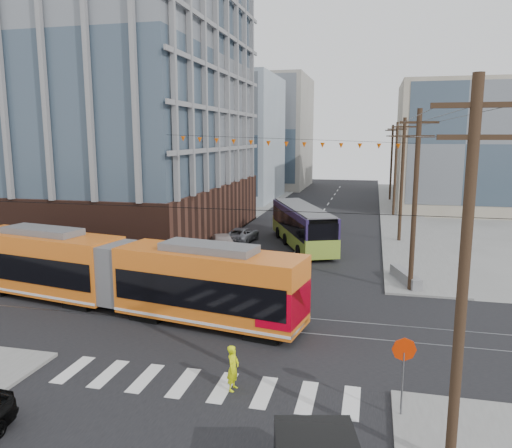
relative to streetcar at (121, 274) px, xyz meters
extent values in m
plane|color=slate|center=(7.19, -4.09, -2.00)|extent=(160.00, 160.00, 0.00)
cube|color=#381E16|center=(-14.81, 18.91, 12.30)|extent=(30.00, 25.00, 28.60)
cube|color=#8C99A5|center=(-9.81, 47.91, 7.00)|extent=(18.00, 16.00, 18.00)
cube|color=gray|center=(23.19, 43.91, 6.00)|extent=(14.00, 14.00, 16.00)
cube|color=gray|center=(-6.81, 67.91, 8.00)|extent=(16.00, 18.00, 20.00)
cube|color=#8C99A5|center=(25.19, 63.91, 5.00)|extent=(16.00, 16.00, 14.00)
cylinder|color=black|center=(15.69, -10.09, 3.50)|extent=(0.30, 0.30, 11.00)
cylinder|color=black|center=(15.69, 51.91, 3.50)|extent=(0.30, 0.30, 11.00)
imported|color=silver|center=(2.26, 7.34, -1.29)|extent=(2.10, 4.51, 1.43)
imported|color=#BAACA8|center=(1.10, 15.01, -1.28)|extent=(3.83, 5.35, 1.44)
imported|color=#5B5D64|center=(1.87, 18.66, -1.34)|extent=(2.60, 4.91, 1.31)
imported|color=#D1E10B|center=(8.40, -7.14, -1.12)|extent=(0.49, 0.69, 1.76)
cube|color=gray|center=(15.49, 8.53, -1.59)|extent=(2.12, 4.19, 0.82)
camera|label=1|loc=(13.23, -23.89, 7.44)|focal=35.00mm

